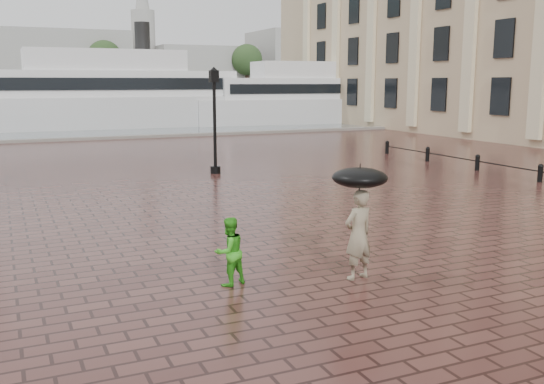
% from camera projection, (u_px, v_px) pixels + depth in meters
% --- Properties ---
extents(ground, '(300.00, 300.00, 0.00)m').
position_uv_depth(ground, '(296.00, 273.00, 12.58)').
color(ground, '#3B1E1B').
rests_on(ground, ground).
extents(harbour_water, '(240.00, 240.00, 0.00)m').
position_uv_depth(harbour_water, '(37.00, 107.00, 95.21)').
color(harbour_water, '#4A565A').
rests_on(harbour_water, ground).
extents(quay_edge, '(80.00, 0.60, 0.30)m').
position_uv_depth(quay_edge, '(89.00, 140.00, 41.32)').
color(quay_edge, slate).
rests_on(quay_edge, ground).
extents(far_shore, '(300.00, 60.00, 2.00)m').
position_uv_depth(far_shore, '(21.00, 93.00, 156.11)').
color(far_shore, '#4C4C47').
rests_on(far_shore, ground).
extents(distant_skyline, '(102.50, 22.00, 33.00)m').
position_uv_depth(distant_skyline, '(211.00, 61.00, 164.92)').
color(distant_skyline, '#989791').
rests_on(distant_skyline, ground).
extents(far_trees, '(188.00, 8.00, 13.50)m').
position_uv_depth(far_trees, '(22.00, 57.00, 134.84)').
color(far_trees, '#2D2119').
rests_on(far_trees, ground).
extents(bollard_row, '(0.22, 21.22, 0.73)m').
position_uv_depth(bollard_row, '(540.00, 172.00, 23.97)').
color(bollard_row, black).
rests_on(bollard_row, ground).
extents(street_lamps, '(15.44, 12.44, 4.40)m').
position_uv_depth(street_lamps, '(12.00, 123.00, 23.93)').
color(street_lamps, black).
rests_on(street_lamps, ground).
extents(adult_pedestrian, '(0.74, 0.55, 1.83)m').
position_uv_depth(adult_pedestrian, '(358.00, 235.00, 12.10)').
color(adult_pedestrian, gray).
rests_on(adult_pedestrian, ground).
extents(child_pedestrian, '(0.78, 0.69, 1.35)m').
position_uv_depth(child_pedestrian, '(229.00, 251.00, 11.77)').
color(child_pedestrian, green).
rests_on(child_pedestrian, ground).
extents(ferry_near, '(27.58, 6.71, 9.04)m').
position_uv_depth(ferry_near, '(107.00, 96.00, 52.62)').
color(ferry_near, silver).
rests_on(ferry_near, ground).
extents(ferry_far, '(24.49, 7.71, 7.91)m').
position_uv_depth(ferry_far, '(314.00, 98.00, 58.84)').
color(ferry_far, silver).
rests_on(ferry_far, ground).
extents(umbrella, '(1.10, 1.10, 1.18)m').
position_uv_depth(umbrella, '(360.00, 178.00, 11.89)').
color(umbrella, black).
rests_on(umbrella, ground).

